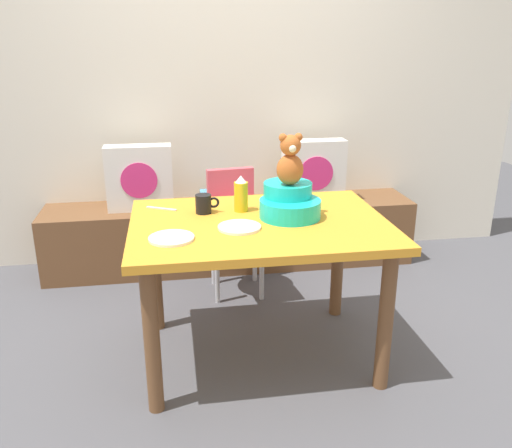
{
  "coord_description": "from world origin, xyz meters",
  "views": [
    {
      "loc": [
        -0.4,
        -2.39,
        1.57
      ],
      "look_at": [
        0.0,
        0.1,
        0.69
      ],
      "focal_mm": 37.42,
      "sensor_mm": 36.0,
      "label": 1
    }
  ],
  "objects_px": {
    "dining_table": "(259,242)",
    "coffee_mug": "(204,204)",
    "book_stack": "(215,198)",
    "infant_seat_teal": "(289,202)",
    "teddy_bear": "(290,161)",
    "dinner_plate_far": "(239,227)",
    "dinner_plate_near": "(171,238)",
    "ketchup_bottle": "(241,194)",
    "pillow_floral_left": "(140,178)",
    "highchair": "(236,215)",
    "pillow_floral_right": "(314,171)"
  },
  "relations": [
    {
      "from": "book_stack",
      "to": "dining_table",
      "type": "distance_m",
      "value": 1.21
    },
    {
      "from": "dining_table",
      "to": "pillow_floral_left",
      "type": "bearing_deg",
      "value": 117.73
    },
    {
      "from": "dining_table",
      "to": "infant_seat_teal",
      "type": "height_order",
      "value": "infant_seat_teal"
    },
    {
      "from": "coffee_mug",
      "to": "dinner_plate_near",
      "type": "bearing_deg",
      "value": -115.57
    },
    {
      "from": "teddy_bear",
      "to": "coffee_mug",
      "type": "xyz_separation_m",
      "value": [
        -0.41,
        0.12,
        -0.23
      ]
    },
    {
      "from": "book_stack",
      "to": "coffee_mug",
      "type": "height_order",
      "value": "coffee_mug"
    },
    {
      "from": "highchair",
      "to": "dinner_plate_near",
      "type": "distance_m",
      "value": 1.05
    },
    {
      "from": "pillow_floral_right",
      "to": "dinner_plate_far",
      "type": "relative_size",
      "value": 2.2
    },
    {
      "from": "pillow_floral_right",
      "to": "ketchup_bottle",
      "type": "height_order",
      "value": "ketchup_bottle"
    },
    {
      "from": "pillow_floral_right",
      "to": "pillow_floral_left",
      "type": "bearing_deg",
      "value": 180.0
    },
    {
      "from": "dining_table",
      "to": "infant_seat_teal",
      "type": "distance_m",
      "value": 0.24
    },
    {
      "from": "dinner_plate_far",
      "to": "coffee_mug",
      "type": "bearing_deg",
      "value": 119.42
    },
    {
      "from": "teddy_bear",
      "to": "ketchup_bottle",
      "type": "relative_size",
      "value": 1.35
    },
    {
      "from": "teddy_bear",
      "to": "dinner_plate_near",
      "type": "xyz_separation_m",
      "value": [
        -0.58,
        -0.23,
        -0.27
      ]
    },
    {
      "from": "dinner_plate_near",
      "to": "book_stack",
      "type": "bearing_deg",
      "value": 77.54
    },
    {
      "from": "pillow_floral_left",
      "to": "dinner_plate_far",
      "type": "relative_size",
      "value": 2.2
    },
    {
      "from": "coffee_mug",
      "to": "dinner_plate_near",
      "type": "xyz_separation_m",
      "value": [
        -0.17,
        -0.35,
        -0.04
      ]
    },
    {
      "from": "coffee_mug",
      "to": "pillow_floral_left",
      "type": "bearing_deg",
      "value": 109.96
    },
    {
      "from": "highchair",
      "to": "coffee_mug",
      "type": "distance_m",
      "value": 0.69
    },
    {
      "from": "dinner_plate_near",
      "to": "highchair",
      "type": "bearing_deg",
      "value": 67.22
    },
    {
      "from": "coffee_mug",
      "to": "pillow_floral_right",
      "type": "bearing_deg",
      "value": 50.3
    },
    {
      "from": "pillow_floral_left",
      "to": "pillow_floral_right",
      "type": "bearing_deg",
      "value": 0.0
    },
    {
      "from": "book_stack",
      "to": "coffee_mug",
      "type": "bearing_deg",
      "value": -97.61
    },
    {
      "from": "teddy_bear",
      "to": "dining_table",
      "type": "bearing_deg",
      "value": -162.2
    },
    {
      "from": "dinner_plate_far",
      "to": "infant_seat_teal",
      "type": "bearing_deg",
      "value": 27.7
    },
    {
      "from": "book_stack",
      "to": "highchair",
      "type": "relative_size",
      "value": 0.25
    },
    {
      "from": "pillow_floral_right",
      "to": "infant_seat_teal",
      "type": "xyz_separation_m",
      "value": [
        -0.43,
        -1.13,
        0.13
      ]
    },
    {
      "from": "teddy_bear",
      "to": "pillow_floral_left",
      "type": "bearing_deg",
      "value": 124.55
    },
    {
      "from": "pillow_floral_left",
      "to": "dinner_plate_near",
      "type": "height_order",
      "value": "pillow_floral_left"
    },
    {
      "from": "pillow_floral_left",
      "to": "highchair",
      "type": "bearing_deg",
      "value": -34.8
    },
    {
      "from": "book_stack",
      "to": "dinner_plate_far",
      "type": "distance_m",
      "value": 1.31
    },
    {
      "from": "dining_table",
      "to": "ketchup_bottle",
      "type": "relative_size",
      "value": 6.65
    },
    {
      "from": "infant_seat_teal",
      "to": "teddy_bear",
      "type": "xyz_separation_m",
      "value": [
        0.0,
        -0.0,
        0.21
      ]
    },
    {
      "from": "highchair",
      "to": "ketchup_bottle",
      "type": "relative_size",
      "value": 4.27
    },
    {
      "from": "pillow_floral_right",
      "to": "dinner_plate_near",
      "type": "bearing_deg",
      "value": -126.49
    },
    {
      "from": "infant_seat_teal",
      "to": "coffee_mug",
      "type": "bearing_deg",
      "value": 164.13
    },
    {
      "from": "pillow_floral_right",
      "to": "dining_table",
      "type": "relative_size",
      "value": 0.36
    },
    {
      "from": "pillow_floral_left",
      "to": "dining_table",
      "type": "relative_size",
      "value": 0.36
    },
    {
      "from": "pillow_floral_right",
      "to": "infant_seat_teal",
      "type": "relative_size",
      "value": 1.33
    },
    {
      "from": "teddy_bear",
      "to": "dinner_plate_far",
      "type": "height_order",
      "value": "teddy_bear"
    },
    {
      "from": "infant_seat_teal",
      "to": "pillow_floral_right",
      "type": "bearing_deg",
      "value": 69.12
    },
    {
      "from": "infant_seat_teal",
      "to": "book_stack",
      "type": "bearing_deg",
      "value": 103.3
    },
    {
      "from": "pillow_floral_left",
      "to": "dining_table",
      "type": "distance_m",
      "value": 1.33
    },
    {
      "from": "coffee_mug",
      "to": "dinner_plate_near",
      "type": "relative_size",
      "value": 0.6
    },
    {
      "from": "dining_table",
      "to": "coffee_mug",
      "type": "height_order",
      "value": "coffee_mug"
    },
    {
      "from": "dining_table",
      "to": "highchair",
      "type": "xyz_separation_m",
      "value": [
        -0.02,
        0.76,
        -0.11
      ]
    },
    {
      "from": "book_stack",
      "to": "ketchup_bottle",
      "type": "distance_m",
      "value": 1.08
    },
    {
      "from": "pillow_floral_right",
      "to": "coffee_mug",
      "type": "distance_m",
      "value": 1.32
    },
    {
      "from": "highchair",
      "to": "pillow_floral_left",
      "type": "bearing_deg",
      "value": 145.2
    },
    {
      "from": "teddy_bear",
      "to": "dinner_plate_far",
      "type": "distance_m",
      "value": 0.4
    }
  ]
}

